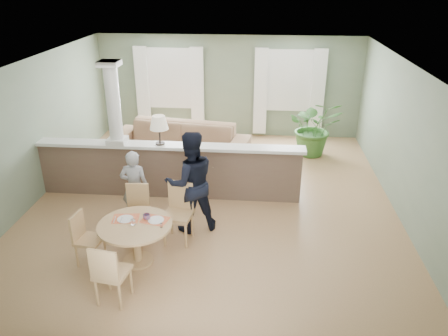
# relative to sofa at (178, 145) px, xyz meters

# --- Properties ---
(ground) EXTENTS (8.00, 8.00, 0.00)m
(ground) POSITION_rel_sofa_xyz_m (1.02, -1.79, -0.47)
(ground) COLOR tan
(ground) RESTS_ON ground
(room_shell) EXTENTS (7.02, 8.02, 2.71)m
(room_shell) POSITION_rel_sofa_xyz_m (0.99, -1.16, 1.34)
(room_shell) COLOR gray
(room_shell) RESTS_ON ground
(pony_wall) EXTENTS (5.32, 0.38, 2.70)m
(pony_wall) POSITION_rel_sofa_xyz_m (0.03, -1.59, 0.23)
(pony_wall) COLOR brown
(pony_wall) RESTS_ON ground
(sofa) EXTENTS (3.39, 1.75, 0.95)m
(sofa) POSITION_rel_sofa_xyz_m (0.00, 0.00, 0.00)
(sofa) COLOR #987053
(sofa) RESTS_ON ground
(houseplant) EXTENTS (1.33, 1.17, 1.42)m
(houseplant) POSITION_rel_sofa_xyz_m (3.21, 0.90, 0.24)
(houseplant) COLOR #366829
(houseplant) RESTS_ON ground
(dining_table) EXTENTS (1.13, 1.13, 0.78)m
(dining_table) POSITION_rel_sofa_xyz_m (0.06, -3.84, 0.07)
(dining_table) COLOR tan
(dining_table) RESTS_ON ground
(chair_far_boy) EXTENTS (0.43, 0.43, 0.90)m
(chair_far_boy) POSITION_rel_sofa_xyz_m (-0.14, -3.03, 0.02)
(chair_far_boy) COLOR tan
(chair_far_boy) RESTS_ON ground
(chair_far_man) EXTENTS (0.51, 0.51, 1.01)m
(chair_far_man) POSITION_rel_sofa_xyz_m (0.60, -3.12, 0.09)
(chair_far_man) COLOR tan
(chair_far_man) RESTS_ON ground
(chair_near) EXTENTS (0.49, 0.49, 0.94)m
(chair_near) POSITION_rel_sofa_xyz_m (-0.04, -4.80, 0.05)
(chair_near) COLOR tan
(chair_near) RESTS_ON ground
(chair_side) EXTENTS (0.44, 0.44, 0.86)m
(chair_side) POSITION_rel_sofa_xyz_m (-0.72, -3.92, -0.00)
(chair_side) COLOR tan
(chair_side) RESTS_ON ground
(child_person) EXTENTS (0.51, 0.34, 1.38)m
(child_person) POSITION_rel_sofa_xyz_m (-0.28, -2.65, 0.22)
(child_person) COLOR #95959A
(child_person) RESTS_ON ground
(man_person) EXTENTS (1.08, 0.98, 1.81)m
(man_person) POSITION_rel_sofa_xyz_m (0.75, -2.79, 0.43)
(man_person) COLOR black
(man_person) RESTS_ON ground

